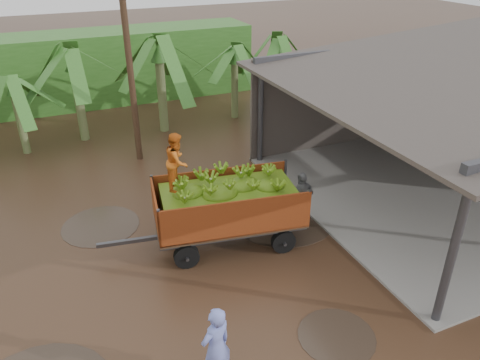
{
  "coord_description": "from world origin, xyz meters",
  "views": [
    {
      "loc": [
        -2.11,
        -9.29,
        7.98
      ],
      "look_at": [
        2.69,
        1.67,
        1.67
      ],
      "focal_mm": 35.0,
      "sensor_mm": 36.0,
      "label": 1
    }
  ],
  "objects_px": {
    "banana_trailer": "(227,204)",
    "man_blue": "(216,347)",
    "utility_pole": "(129,58)",
    "man_grey": "(302,198)"
  },
  "relations": [
    {
      "from": "banana_trailer",
      "to": "utility_pole",
      "type": "distance_m",
      "value": 7.31
    },
    {
      "from": "banana_trailer",
      "to": "man_blue",
      "type": "relative_size",
      "value": 3.09
    },
    {
      "from": "man_blue",
      "to": "utility_pole",
      "type": "relative_size",
      "value": 0.24
    },
    {
      "from": "utility_pole",
      "to": "man_grey",
      "type": "bearing_deg",
      "value": -61.84
    },
    {
      "from": "man_blue",
      "to": "utility_pole",
      "type": "height_order",
      "value": "utility_pole"
    },
    {
      "from": "banana_trailer",
      "to": "utility_pole",
      "type": "height_order",
      "value": "utility_pole"
    },
    {
      "from": "banana_trailer",
      "to": "man_grey",
      "type": "bearing_deg",
      "value": 11.15
    },
    {
      "from": "man_blue",
      "to": "man_grey",
      "type": "bearing_deg",
      "value": -154.26
    },
    {
      "from": "banana_trailer",
      "to": "utility_pole",
      "type": "relative_size",
      "value": 0.74
    },
    {
      "from": "man_blue",
      "to": "utility_pole",
      "type": "distance_m",
      "value": 11.53
    }
  ]
}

